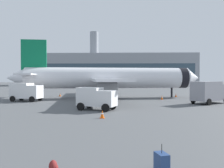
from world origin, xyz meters
name	(u,v)px	position (x,y,z in m)	size (l,w,h in m)	color
airplane_at_gate	(108,78)	(-1.86, 40.72, 3.66)	(35.72, 32.36, 10.50)	white
service_truck	(26,91)	(-14.63, 34.21, 1.61)	(5.13, 3.29, 2.90)	white
fuel_truck	(209,91)	(13.19, 31.69, 1.77)	(6.25, 5.51, 3.20)	gray
cargo_van	(96,97)	(-2.46, 24.44, 1.45)	(4.82, 3.55, 2.60)	white
safety_cone_near	(176,95)	(11.24, 43.35, 0.33)	(0.44, 0.44, 0.67)	#F2590C
safety_cone_mid	(60,95)	(-11.78, 44.32, 0.33)	(0.44, 0.44, 0.67)	#F2590C
safety_cone_far	(162,97)	(7.50, 37.79, 0.35)	(0.44, 0.44, 0.72)	#F2590C
safety_cone_outer	(102,114)	(-1.38, 19.02, 0.37)	(0.44, 0.44, 0.75)	#F2590C
rolling_suitcase	(162,162)	(1.84, 6.91, 0.39)	(0.57, 0.73, 1.10)	navy
traveller_backpack	(53,166)	(-2.40, 6.73, 0.23)	(0.36, 0.40, 0.48)	maroon
terminal_building	(111,70)	(-4.08, 120.32, 8.10)	(85.56, 19.68, 27.96)	gray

